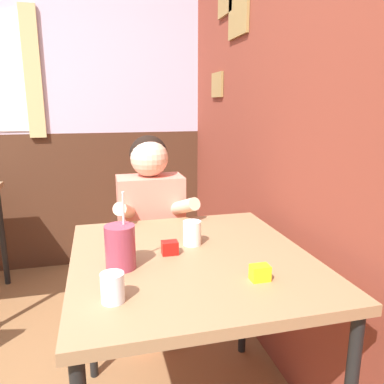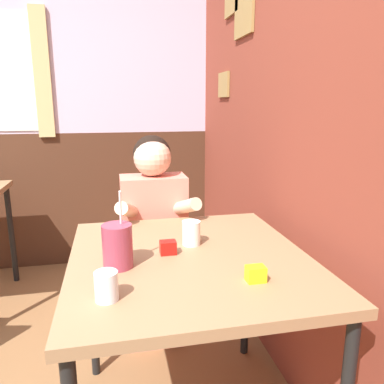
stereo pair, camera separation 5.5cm
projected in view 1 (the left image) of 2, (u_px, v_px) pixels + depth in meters
brick_wall_right at (255, 99)px, 2.09m from camera, size 0.08×4.23×2.70m
back_wall at (3, 100)px, 2.80m from camera, size 5.98×0.09×2.70m
main_table at (191, 273)px, 1.40m from camera, size 0.87×0.94×0.78m
person_seated at (151, 240)px, 2.01m from camera, size 0.42×0.40×1.17m
cocktail_pitcher at (120, 247)px, 1.26m from camera, size 0.10×0.10×0.27m
glass_near_pitcher at (113, 287)px, 1.05m from camera, size 0.07×0.07×0.09m
glass_center at (192, 233)px, 1.48m from camera, size 0.07×0.07×0.10m
condiment_ketchup at (170, 248)px, 1.39m from camera, size 0.06×0.04×0.05m
condiment_mustard at (260, 273)px, 1.18m from camera, size 0.06×0.04×0.05m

